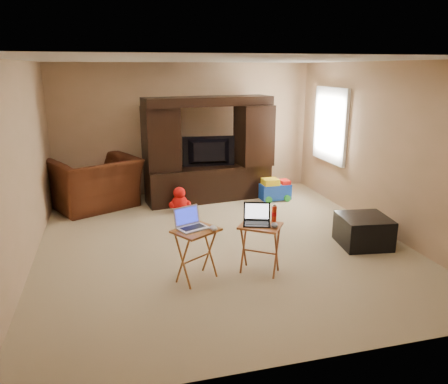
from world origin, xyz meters
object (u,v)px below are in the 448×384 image
object	(u,v)px
mouse_left	(214,228)
mouse_right	(274,225)
push_toy	(275,189)
water_bottle	(274,214)
recliner	(95,183)
ottoman	(363,231)
child_rocker	(176,187)
television	(209,152)
tray_table_right	(260,249)
entertainment_center	(209,150)
tray_table_left	(196,255)
laptop_left	(193,219)
laptop_right	(257,215)
plush_toy	(180,199)

from	to	relation	value
mouse_left	mouse_right	distance (m)	0.72
mouse_right	push_toy	bearing A→B (deg)	68.37
push_toy	water_bottle	bearing A→B (deg)	-113.13
recliner	ottoman	distance (m)	4.56
child_rocker	recliner	bearing A→B (deg)	-169.76
television	child_rocker	distance (m)	0.89
tray_table_right	television	bearing A→B (deg)	123.79
entertainment_center	television	size ratio (longest dim) A/B	2.41
recliner	mouse_right	size ratio (longest dim) A/B	11.04
push_toy	tray_table_left	distance (m)	3.46
push_toy	ottoman	size ratio (longest dim) A/B	0.87
recliner	ottoman	world-z (taller)	recliner
push_toy	laptop_left	size ratio (longest dim) A/B	1.73
television	ottoman	size ratio (longest dim) A/B	1.49
television	mouse_right	size ratio (longest dim) A/B	7.79
ottoman	push_toy	bearing A→B (deg)	99.73
television	laptop_left	bearing A→B (deg)	78.53
recliner	push_toy	distance (m)	3.28
television	tray_table_left	distance (m)	3.27
laptop_left	laptop_right	xyz separation A→B (m)	(0.77, -0.01, -0.02)
laptop_right	mouse_left	size ratio (longest dim) A/B	2.51
mouse_right	child_rocker	bearing A→B (deg)	101.93
mouse_right	recliner	bearing A→B (deg)	122.50
child_rocker	plush_toy	size ratio (longest dim) A/B	1.32
push_toy	ottoman	xyz separation A→B (m)	(0.40, -2.35, -0.00)
laptop_left	mouse_right	distance (m)	0.96
television	laptop_left	world-z (taller)	television
tray_table_right	laptop_right	xyz separation A→B (m)	(-0.04, 0.02, 0.43)
laptop_right	water_bottle	bearing A→B (deg)	32.59
child_rocker	ottoman	distance (m)	3.47
child_rocker	push_toy	xyz separation A→B (m)	(1.83, -0.30, -0.08)
recliner	child_rocker	distance (m)	1.43
recliner	tray_table_left	world-z (taller)	recliner
tray_table_left	laptop_left	world-z (taller)	laptop_left
entertainment_center	recliner	distance (m)	2.11
entertainment_center	tray_table_left	world-z (taller)	entertainment_center
television	tray_table_right	distance (m)	3.15
push_toy	television	bearing A→B (deg)	164.17
mouse_left	laptop_left	bearing A→B (deg)	155.56
plush_toy	push_toy	distance (m)	1.86
recliner	laptop_right	bearing A→B (deg)	95.34
mouse_right	entertainment_center	bearing A→B (deg)	90.72
recliner	mouse_left	bearing A→B (deg)	86.92
child_rocker	mouse_left	world-z (taller)	mouse_left
television	tray_table_left	xyz separation A→B (m)	(-0.87, -3.09, -0.60)
ottoman	child_rocker	bearing A→B (deg)	130.06
plush_toy	water_bottle	bearing A→B (deg)	-72.96
child_rocker	water_bottle	size ratio (longest dim) A/B	3.07
television	plush_toy	xyz separation A→B (m)	(-0.65, -0.52, -0.70)
plush_toy	mouse_right	distance (m)	2.81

